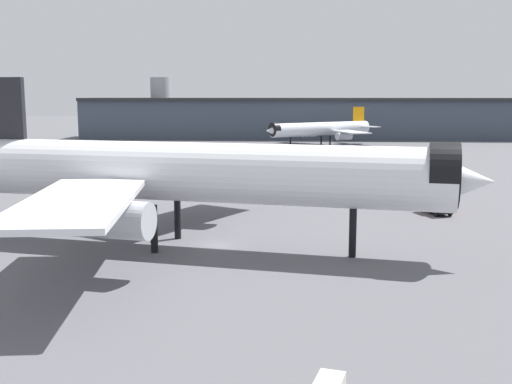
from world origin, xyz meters
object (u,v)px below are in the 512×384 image
(traffic_cone_wingtip, at_px, (377,205))
(service_truck_front, at_px, (436,203))
(airliner_near_gate, at_px, (186,173))
(airliner_far_taxiway, at_px, (322,129))

(traffic_cone_wingtip, bearing_deg, service_truck_front, -35.96)
(airliner_near_gate, relative_size, service_truck_front, 11.26)
(airliner_near_gate, xyz_separation_m, airliner_far_taxiway, (32.42, 143.27, -2.86))
(airliner_far_taxiway, distance_m, service_truck_front, 123.67)
(airliner_near_gate, distance_m, airliner_far_taxiway, 146.92)
(airliner_near_gate, height_order, airliner_far_taxiway, airliner_near_gate)
(airliner_far_taxiway, bearing_deg, service_truck_front, 58.39)
(airliner_far_taxiway, distance_m, traffic_cone_wingtip, 118.23)
(airliner_near_gate, xyz_separation_m, traffic_cone_wingtip, (27.38, 25.28, -8.32))
(airliner_near_gate, relative_size, traffic_cone_wingtip, 93.70)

